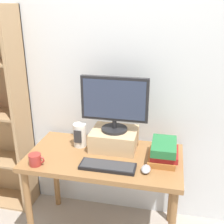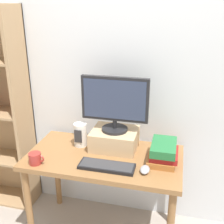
{
  "view_description": "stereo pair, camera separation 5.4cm",
  "coord_description": "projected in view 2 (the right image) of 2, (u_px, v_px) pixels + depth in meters",
  "views": [
    {
      "loc": [
        0.44,
        -1.75,
        1.77
      ],
      "look_at": [
        0.05,
        0.06,
        1.05
      ],
      "focal_mm": 45.0,
      "sensor_mm": 36.0,
      "label": 1
    },
    {
      "loc": [
        0.49,
        -1.74,
        1.77
      ],
      "look_at": [
        0.05,
        0.06,
        1.05
      ],
      "focal_mm": 45.0,
      "sensor_mm": 36.0,
      "label": 2
    }
  ],
  "objects": [
    {
      "name": "desk_speaker",
      "position": [
        80.0,
        135.0,
        2.18
      ],
      "size": [
        0.1,
        0.1,
        0.18
      ],
      "color": "silver",
      "rests_on": "desk"
    },
    {
      "name": "keyboard",
      "position": [
        107.0,
        166.0,
        1.9
      ],
      "size": [
        0.38,
        0.13,
        0.02
      ],
      "color": "black",
      "rests_on": "desk"
    },
    {
      "name": "back_wall",
      "position": [
        116.0,
        67.0,
        2.2
      ],
      "size": [
        7.0,
        0.08,
        2.6
      ],
      "color": "silver",
      "rests_on": "ground_plane"
    },
    {
      "name": "book_stack",
      "position": [
        163.0,
        153.0,
        1.96
      ],
      "size": [
        0.2,
        0.27,
        0.14
      ],
      "color": "#AD662D",
      "rests_on": "desk"
    },
    {
      "name": "riser_box",
      "position": [
        115.0,
        139.0,
        2.15
      ],
      "size": [
        0.34,
        0.29,
        0.15
      ],
      "color": "tan",
      "rests_on": "desk"
    },
    {
      "name": "desk",
      "position": [
        104.0,
        167.0,
        2.1
      ],
      "size": [
        1.13,
        0.6,
        0.72
      ],
      "color": "olive",
      "rests_on": "ground_plane"
    },
    {
      "name": "computer_mouse",
      "position": [
        145.0,
        170.0,
        1.85
      ],
      "size": [
        0.06,
        0.1,
        0.04
      ],
      "color": "#99999E",
      "rests_on": "desk"
    },
    {
      "name": "computer_monitor",
      "position": [
        115.0,
        103.0,
        2.05
      ],
      "size": [
        0.5,
        0.2,
        0.42
      ],
      "color": "black",
      "rests_on": "riser_box"
    },
    {
      "name": "coffee_mug",
      "position": [
        35.0,
        158.0,
        1.94
      ],
      "size": [
        0.11,
        0.09,
        0.08
      ],
      "color": "#9E2D28",
      "rests_on": "desk"
    }
  ]
}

